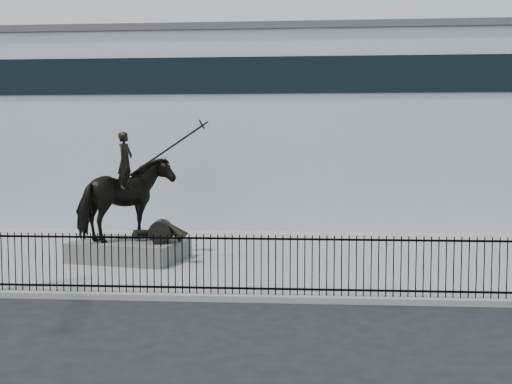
{
  "coord_description": "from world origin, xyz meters",
  "views": [
    {
      "loc": [
        1.8,
        -13.39,
        3.74
      ],
      "look_at": [
        0.41,
        6.0,
        2.38
      ],
      "focal_mm": 42.0,
      "sensor_mm": 36.0,
      "label": 1
    }
  ],
  "objects": [
    {
      "name": "picket_fence",
      "position": [
        0.0,
        1.25,
        0.9
      ],
      "size": [
        22.1,
        0.1,
        1.5
      ],
      "color": "black",
      "rests_on": "plaza"
    },
    {
      "name": "equestrian_statue",
      "position": [
        -3.65,
        5.62,
        2.14
      ],
      "size": [
        4.31,
        3.13,
        3.72
      ],
      "rotation": [
        0.0,
        0.0,
        -0.2
      ],
      "color": "black",
      "rests_on": "statue_plinth"
    },
    {
      "name": "building",
      "position": [
        0.0,
        20.0,
        4.5
      ],
      "size": [
        44.0,
        14.0,
        9.0
      ],
      "primitive_type": "cube",
      "color": "silver",
      "rests_on": "ground"
    },
    {
      "name": "ground",
      "position": [
        0.0,
        0.0,
        0.0
      ],
      "size": [
        120.0,
        120.0,
        0.0
      ],
      "primitive_type": "plane",
      "color": "black",
      "rests_on": "ground"
    },
    {
      "name": "plaza",
      "position": [
        0.0,
        7.0,
        0.07
      ],
      "size": [
        30.0,
        12.0,
        0.15
      ],
      "primitive_type": "cube",
      "color": "gray",
      "rests_on": "ground"
    },
    {
      "name": "statue_plinth",
      "position": [
        -3.72,
        5.63,
        0.47
      ],
      "size": [
        3.83,
        3.0,
        0.64
      ],
      "primitive_type": "cube",
      "rotation": [
        0.0,
        0.0,
        -0.2
      ],
      "color": "#4F4D48",
      "rests_on": "plaza"
    }
  ]
}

